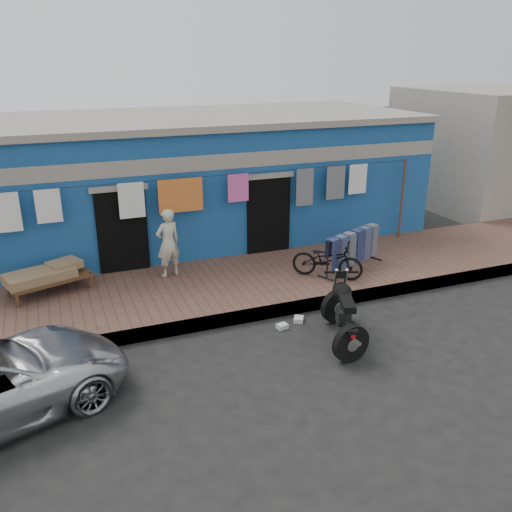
{
  "coord_description": "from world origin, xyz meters",
  "views": [
    {
      "loc": [
        -3.62,
        -7.2,
        4.83
      ],
      "look_at": [
        0.0,
        2.0,
        1.15
      ],
      "focal_mm": 38.0,
      "sensor_mm": 36.0,
      "label": 1
    }
  ],
  "objects": [
    {
      "name": "litter_a",
      "position": [
        0.16,
        1.06,
        0.04
      ],
      "size": [
        0.22,
        0.19,
        0.09
      ],
      "primitive_type": "cube",
      "rotation": [
        0.0,
        0.0,
        0.18
      ],
      "color": "silver",
      "rests_on": "ground"
    },
    {
      "name": "bicycle",
      "position": [
        1.84,
        2.44,
        0.75
      ],
      "size": [
        1.53,
        1.4,
        1.0
      ],
      "primitive_type": "imported",
      "rotation": [
        0.0,
        0.0,
        0.87
      ],
      "color": "black",
      "rests_on": "sidewalk"
    },
    {
      "name": "clothesline",
      "position": [
        -0.32,
        4.25,
        1.81
      ],
      "size": [
        10.06,
        0.06,
        2.1
      ],
      "color": "brown",
      "rests_on": "sidewalk"
    },
    {
      "name": "seated_person",
      "position": [
        -1.34,
        3.81,
        1.01
      ],
      "size": [
        0.63,
        0.51,
        1.52
      ],
      "primitive_type": "imported",
      "rotation": [
        0.0,
        0.0,
        3.43
      ],
      "color": "beige",
      "rests_on": "sidewalk"
    },
    {
      "name": "neighbor_right",
      "position": [
        11.0,
        7.0,
        1.9
      ],
      "size": [
        6.0,
        5.0,
        3.8
      ],
      "primitive_type": "cube",
      "color": "#9E9384",
      "rests_on": "ground"
    },
    {
      "name": "sidewalk",
      "position": [
        0.0,
        3.0,
        0.12
      ],
      "size": [
        28.0,
        3.0,
        0.25
      ],
      "primitive_type": "cube",
      "color": "brown",
      "rests_on": "ground"
    },
    {
      "name": "motorcycle",
      "position": [
        0.99,
        0.25,
        0.57
      ],
      "size": [
        1.78,
        2.18,
        1.15
      ],
      "primitive_type": null,
      "rotation": [
        0.0,
        0.0,
        -0.35
      ],
      "color": "black",
      "rests_on": "ground"
    },
    {
      "name": "charpoy",
      "position": [
        -3.82,
        3.78,
        0.53
      ],
      "size": [
        2.16,
        1.81,
        0.57
      ],
      "primitive_type": null,
      "rotation": [
        0.0,
        0.0,
        0.32
      ],
      "color": "brown",
      "rests_on": "sidewalk"
    },
    {
      "name": "jeans_rack",
      "position": [
        2.62,
        2.71,
        0.7
      ],
      "size": [
        2.17,
        1.77,
        0.91
      ],
      "primitive_type": null,
      "rotation": [
        0.0,
        0.0,
        0.41
      ],
      "color": "black",
      "rests_on": "sidewalk"
    },
    {
      "name": "building",
      "position": [
        -0.0,
        6.99,
        1.69
      ],
      "size": [
        12.2,
        5.2,
        3.36
      ],
      "color": "navy",
      "rests_on": "ground"
    },
    {
      "name": "litter_b",
      "position": [
        1.44,
        1.2,
        0.04
      ],
      "size": [
        0.17,
        0.18,
        0.07
      ],
      "primitive_type": "cube",
      "rotation": [
        0.0,
        0.0,
        1.0
      ],
      "color": "silver",
      "rests_on": "ground"
    },
    {
      "name": "curb",
      "position": [
        0.0,
        1.55,
        0.12
      ],
      "size": [
        28.0,
        0.1,
        0.25
      ],
      "primitive_type": "cube",
      "color": "gray",
      "rests_on": "ground"
    },
    {
      "name": "ground",
      "position": [
        0.0,
        0.0,
        0.0
      ],
      "size": [
        80.0,
        80.0,
        0.0
      ],
      "primitive_type": "plane",
      "color": "black",
      "rests_on": "ground"
    },
    {
      "name": "litter_c",
      "position": [
        0.57,
        1.2,
        0.04
      ],
      "size": [
        0.27,
        0.28,
        0.09
      ],
      "primitive_type": "cube",
      "rotation": [
        0.0,
        0.0,
        1.02
      ],
      "color": "silver",
      "rests_on": "ground"
    }
  ]
}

